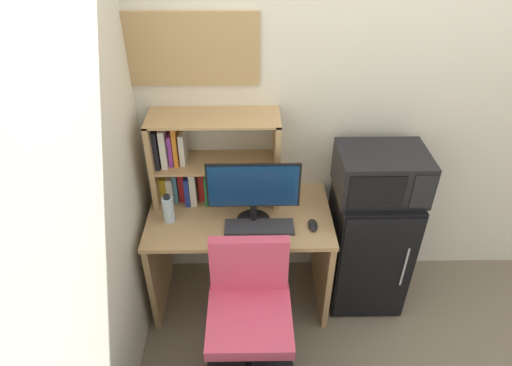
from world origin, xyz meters
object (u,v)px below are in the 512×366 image
microwave (381,173)px  water_bottle (168,209)px  wall_corkboard (188,49)px  monitor (253,190)px  keyboard (259,227)px  computer_mouse (313,225)px  hutch_bookshelf (198,162)px  desk_chair (250,323)px  mini_fridge (367,245)px

microwave → water_bottle: bearing=-175.9°
wall_corkboard → water_bottle: bearing=-112.2°
monitor → keyboard: (0.03, -0.06, -0.22)m
water_bottle → computer_mouse: bearing=-5.0°
hutch_bookshelf → desk_chair: hutch_bookshelf is taller
keyboard → desk_chair: (-0.06, -0.40, -0.35)m
desk_chair → wall_corkboard: wall_corkboard is taller
monitor → mini_fridge: bearing=7.9°
hutch_bookshelf → water_bottle: (-0.17, -0.24, -0.17)m
computer_mouse → desk_chair: desk_chair is taller
mini_fridge → wall_corkboard: wall_corkboard is taller
wall_corkboard → mini_fridge: bearing=-14.0°
computer_mouse → keyboard: bearing=-178.5°
hutch_bookshelf → monitor: 0.43m
keyboard → water_bottle: 0.55m
keyboard → wall_corkboard: 1.08m
hutch_bookshelf → keyboard: (0.37, -0.33, -0.25)m
computer_mouse → wall_corkboard: bearing=148.2°
hutch_bookshelf → microwave: size_ratio=1.49×
monitor → microwave: 0.76m
monitor → mini_fridge: monitor is taller
hutch_bookshelf → desk_chair: size_ratio=0.87×
computer_mouse → water_bottle: (-0.85, 0.07, 0.07)m
keyboard → mini_fridge: 0.80m
mini_fridge → wall_corkboard: (-1.11, 0.28, 1.22)m
monitor → desk_chair: 0.74m
wall_corkboard → computer_mouse: bearing=-31.8°
computer_mouse → microwave: (0.41, 0.16, 0.25)m
hutch_bookshelf → keyboard: size_ratio=1.89×
mini_fridge → monitor: bearing=-172.1°
hutch_bookshelf → water_bottle: bearing=-124.5°
keyboard → mini_fridge: mini_fridge is taller
water_bottle → wall_corkboard: 0.92m
monitor → water_bottle: monitor is taller
mini_fridge → microwave: size_ratio=1.68×
computer_mouse → wall_corkboard: wall_corkboard is taller
hutch_bookshelf → computer_mouse: bearing=-25.0°
water_bottle → mini_fridge: 1.32m
microwave → wall_corkboard: bearing=166.2°
keyboard → mini_fridge: bearing=13.2°
microwave → keyboard: bearing=-166.6°
mini_fridge → microwave: bearing=89.9°
monitor → computer_mouse: monitor is taller
monitor → mini_fridge: size_ratio=0.61×
keyboard → mini_fridge: size_ratio=0.47×
monitor → microwave: bearing=8.1°
water_bottle → desk_chair: water_bottle is taller
hutch_bookshelf → mini_fridge: hutch_bookshelf is taller
monitor → mini_fridge: 0.93m
water_bottle → microwave: bearing=4.1°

